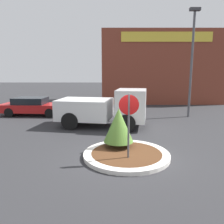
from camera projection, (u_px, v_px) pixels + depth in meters
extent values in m
plane|color=#2D2D30|center=(127.00, 156.00, 8.33)|extent=(120.00, 120.00, 0.00)
cylinder|color=silver|center=(127.00, 155.00, 8.32)|extent=(3.28, 3.28, 0.15)
cylinder|color=#4C2D19|center=(127.00, 155.00, 8.32)|extent=(2.69, 2.69, 0.15)
cylinder|color=#4C4C51|center=(129.00, 129.00, 7.66)|extent=(0.07, 0.07, 2.43)
cylinder|color=#B71414|center=(129.00, 105.00, 7.51)|extent=(0.70, 0.03, 0.70)
cylinder|color=brown|center=(119.00, 144.00, 8.99)|extent=(0.08, 0.08, 0.22)
cone|color=#4C752D|center=(119.00, 125.00, 8.85)|extent=(1.22, 1.22, 1.38)
cube|color=silver|center=(131.00, 105.00, 12.44)|extent=(1.97, 2.43, 1.77)
cube|color=silver|center=(85.00, 109.00, 12.95)|extent=(3.39, 2.78, 1.16)
cube|color=black|center=(142.00, 100.00, 12.29)|extent=(0.37, 1.93, 0.62)
cylinder|color=black|center=(130.00, 116.00, 13.64)|extent=(1.00, 0.41, 0.97)
cylinder|color=black|center=(127.00, 123.00, 11.59)|extent=(1.00, 0.41, 0.97)
cylinder|color=black|center=(82.00, 114.00, 14.17)|extent=(1.00, 0.41, 0.97)
cylinder|color=black|center=(70.00, 121.00, 12.12)|extent=(1.00, 0.41, 0.97)
cube|color=brown|center=(159.00, 68.00, 23.74)|extent=(12.16, 6.00, 7.21)
cube|color=gold|center=(167.00, 37.00, 20.25)|extent=(8.51, 0.08, 0.90)
cube|color=#B21919|center=(34.00, 108.00, 16.19)|extent=(4.84, 2.11, 0.58)
cube|color=black|center=(31.00, 101.00, 16.11)|extent=(2.37, 1.74, 0.47)
cylinder|color=black|center=(57.00, 109.00, 16.96)|extent=(0.68, 0.24, 0.67)
cylinder|color=black|center=(50.00, 113.00, 15.32)|extent=(0.68, 0.24, 0.67)
cylinder|color=black|center=(21.00, 109.00, 17.14)|extent=(0.68, 0.24, 0.67)
cylinder|color=black|center=(9.00, 113.00, 15.50)|extent=(0.68, 0.24, 0.67)
cylinder|color=#4C4C51|center=(192.00, 66.00, 15.11)|extent=(0.16, 0.16, 7.13)
cube|color=#38383D|center=(195.00, 9.00, 14.44)|extent=(0.70, 0.30, 0.20)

